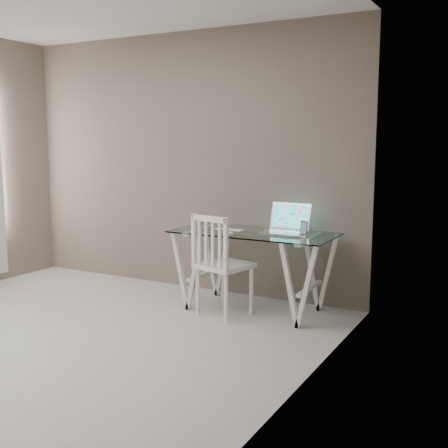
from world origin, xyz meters
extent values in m
plane|color=#B0AEA9|center=(0.00, 0.00, 0.00)|extent=(4.50, 4.50, 0.00)
cube|color=#6C5F55|center=(0.00, 2.25, 1.35)|extent=(4.00, 0.02, 2.70)
cube|color=#6C5F55|center=(2.00, 0.00, 1.35)|extent=(0.02, 4.50, 2.70)
cube|color=silver|center=(1.02, 1.80, 0.74)|extent=(1.50, 0.70, 0.01)
cube|color=silver|center=(0.47, 1.80, 0.36)|extent=(0.24, 0.62, 0.72)
cube|color=silver|center=(1.57, 1.80, 0.36)|extent=(0.24, 0.62, 0.72)
cube|color=white|center=(0.84, 1.56, 0.46)|extent=(0.52, 0.52, 0.04)
cylinder|color=white|center=(0.63, 1.44, 0.22)|extent=(0.04, 0.04, 0.44)
cylinder|color=white|center=(0.97, 1.35, 0.22)|extent=(0.04, 0.04, 0.44)
cylinder|color=white|center=(0.71, 1.77, 0.22)|extent=(0.04, 0.04, 0.44)
cylinder|color=white|center=(1.05, 1.69, 0.22)|extent=(0.04, 0.04, 0.44)
cube|color=white|center=(0.79, 1.37, 0.70)|extent=(0.42, 0.13, 0.48)
cube|color=silver|center=(1.30, 1.84, 0.75)|extent=(0.38, 0.27, 0.02)
cube|color=#19D899|center=(1.30, 2.01, 0.88)|extent=(0.38, 0.09, 0.25)
cube|color=silver|center=(0.77, 1.78, 0.75)|extent=(0.29, 0.12, 0.01)
ellipsoid|color=white|center=(0.89, 1.54, 0.76)|extent=(0.11, 0.06, 0.03)
cube|color=white|center=(1.51, 1.77, 0.75)|extent=(0.08, 0.08, 0.02)
cube|color=black|center=(1.51, 1.78, 0.82)|extent=(0.06, 0.03, 0.12)
camera|label=1|loc=(3.22, -2.82, 1.59)|focal=45.00mm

